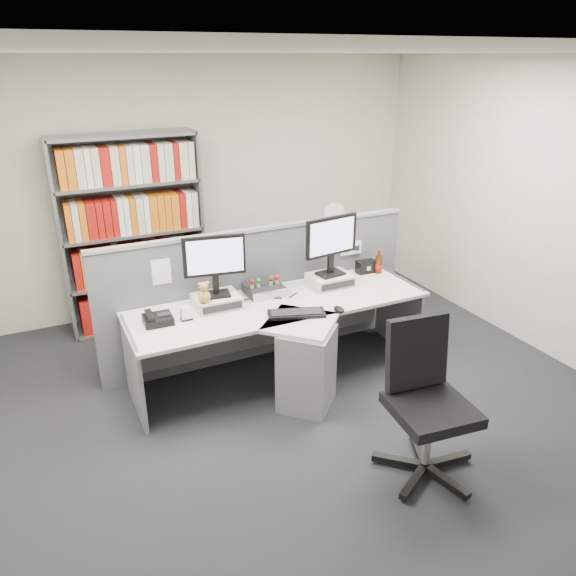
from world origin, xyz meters
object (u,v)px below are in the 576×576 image
office_chair (425,396)px  desk (291,341)px  monitor_right (331,241)px  desktop_pc (264,289)px  desk_calendar (186,314)px  shelving_unit (133,236)px  keyboard (296,313)px  speaker (366,267)px  cola_bottle (379,264)px  filing_cabinet (331,275)px  desk_phone (157,319)px  desk_fan (333,219)px  monitor_left (214,261)px  mouse (339,309)px

office_chair → desk: bearing=106.6°
monitor_right → desktop_pc: bearing=173.7°
desk → desk_calendar: 0.91m
shelving_unit → keyboard: bearing=-64.3°
monitor_right → shelving_unit: (-1.49, 1.46, -0.17)m
speaker → cola_bottle: cola_bottle is taller
desktop_pc → speaker: speaker is taller
monitor_right → keyboard: bearing=-141.9°
filing_cabinet → desk_phone: bearing=-153.5°
filing_cabinet → desk_fan: (0.00, -0.00, 0.66)m
keyboard → office_chair: office_chair is taller
cola_bottle → shelving_unit: bearing=145.7°
shelving_unit → office_chair: (1.28, -3.13, -0.40)m
desk_calendar → cola_bottle: bearing=5.8°
monitor_left → monitor_right: (1.10, 0.00, 0.02)m
cola_bottle → shelving_unit: 2.50m
desk_fan → office_chair: (-0.82, -2.68, -0.44)m
mouse → shelving_unit: (-1.27, 2.01, 0.23)m
mouse → office_chair: size_ratio=0.11×
keyboard → shelving_unit: shelving_unit is taller
desk → mouse: size_ratio=21.59×
desk → desktop_pc: (-0.05, 0.45, 0.31)m
monitor_right → monitor_left: bearing=-180.0°
monitor_right → shelving_unit: 2.10m
mouse → keyboard: bearing=164.0°
desk_calendar → cola_bottle: 1.99m
monitor_right → desk_calendar: 1.46m
desk_calendar → filing_cabinet: bearing=29.9°
desk_phone → office_chair: office_chair is taller
monitor_right → speaker: monitor_right is taller
monitor_left → keyboard: (0.53, -0.45, -0.40)m
cola_bottle → speaker: bearing=150.5°
desk_phone → cola_bottle: (2.20, 0.16, 0.05)m
desk → filing_cabinet: desk is taller
filing_cabinet → office_chair: size_ratio=0.65×
monitor_right → desk_fan: size_ratio=1.11×
keyboard → filing_cabinet: (1.18, 1.46, -0.38)m
desk_calendar → monitor_right: bearing=5.8°
desk → office_chair: 1.34m
desk_phone → shelving_unit: 1.59m
mouse → speaker: (0.69, 0.66, 0.04)m
monitor_right → desk_phone: (-1.63, -0.10, -0.39)m
desktop_pc → desk_phone: 1.01m
office_chair → cola_bottle: bearing=65.6°
desk → cola_bottle: (1.16, 0.44, 0.35)m
desktop_pc → desk_fan: bearing=37.2°
shelving_unit → desk_fan: 2.15m
monitor_right → desktop_pc: 0.75m
monitor_left → keyboard: 0.80m
monitor_right → keyboard: (-0.57, -0.45, -0.41)m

